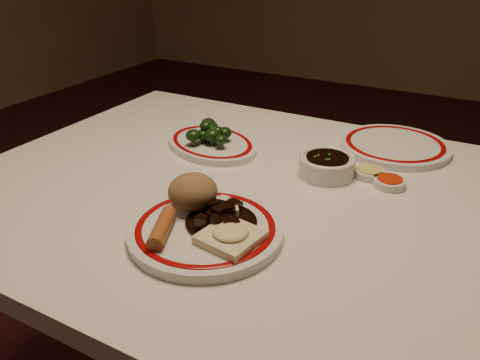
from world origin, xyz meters
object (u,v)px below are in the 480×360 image
broccoli_plate (212,144)px  rice_mound (193,192)px  spring_roll (162,228)px  broccoli_pile (211,132)px  soy_bowl (327,166)px  stirfry_heap (222,217)px  main_plate (206,230)px  dining_table (257,227)px  fried_wonton (231,235)px

broccoli_plate → rice_mound: bearing=-64.4°
rice_mound → spring_roll: rice_mound is taller
broccoli_pile → soy_bowl: broccoli_pile is taller
spring_roll → broccoli_pile: bearing=87.9°
stirfry_heap → soy_bowl: 0.30m
stirfry_heap → broccoli_plate: 0.37m
rice_mound → broccoli_plate: 0.32m
main_plate → broccoli_plate: main_plate is taller
dining_table → main_plate: (-0.00, -0.19, 0.10)m
rice_mound → spring_roll: size_ratio=0.91×
fried_wonton → broccoli_pile: size_ratio=0.83×
soy_bowl → dining_table: bearing=-128.9°
soy_bowl → stirfry_heap: bearing=-106.1°
rice_mound → broccoli_plate: (-0.14, 0.28, -0.04)m
rice_mound → broccoli_plate: size_ratio=0.29×
spring_roll → stirfry_heap: 0.10m
broccoli_pile → rice_mound: bearing=-64.2°
main_plate → rice_mound: (-0.05, 0.04, 0.04)m
broccoli_pile → soy_bowl: 0.29m
dining_table → spring_roll: 0.28m
spring_roll → stirfry_heap: bearing=28.0°
rice_mound → soy_bowl: (0.15, 0.27, -0.03)m
broccoli_plate → soy_bowl: (0.29, -0.01, 0.01)m
broccoli_plate → soy_bowl: soy_bowl is taller
dining_table → spring_roll: (-0.05, -0.24, 0.12)m
fried_wonton → spring_roll: bearing=-160.2°
main_plate → stirfry_heap: (0.02, 0.02, 0.02)m
rice_mound → stirfry_heap: (0.07, -0.02, -0.02)m
fried_wonton → soy_bowl: same height
dining_table → soy_bowl: bearing=51.1°
spring_roll → fried_wonton: spring_roll is taller
main_plate → broccoli_pile: size_ratio=2.41×
rice_mound → stirfry_heap: 0.08m
main_plate → broccoli_plate: 0.38m
rice_mound → broccoli_plate: rice_mound is taller
broccoli_pile → spring_roll: bearing=-69.6°
broccoli_pile → main_plate: bearing=-59.9°
main_plate → soy_bowl: soy_bowl is taller
rice_mound → soy_bowl: size_ratio=0.75×
dining_table → fried_wonton: (0.06, -0.21, 0.12)m
main_plate → broccoli_pile: bearing=120.1°
main_plate → fried_wonton: 0.06m
broccoli_pile → dining_table: bearing=-35.1°
fried_wonton → stirfry_heap: stirfry_heap is taller
broccoli_plate → broccoli_pile: broccoli_pile is taller
spring_roll → fried_wonton: bearing=-2.7°
spring_roll → stirfry_heap: stirfry_heap is taller
broccoli_plate → broccoli_pile: bearing=-91.8°
broccoli_plate → broccoli_pile: 0.03m
main_plate → stirfry_heap: bearing=53.2°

